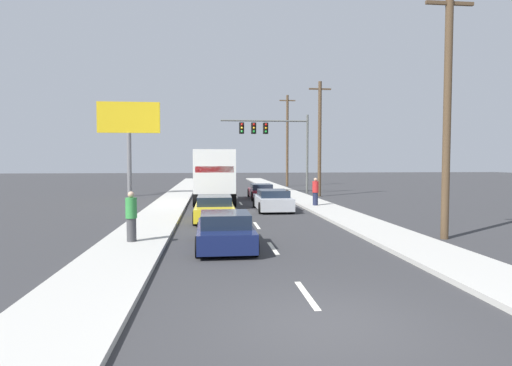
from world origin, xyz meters
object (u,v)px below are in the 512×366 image
Objects in this scene: traffic_signal_mast at (268,134)px; pedestrian_near_corner at (315,192)px; car_yellow at (214,209)px; utility_pole_near at (447,111)px; car_silver at (273,201)px; car_maroon at (261,192)px; box_truck at (214,173)px; pedestrian_mid_block at (131,217)px; utility_pole_mid at (320,138)px; roadside_billboard at (129,127)px; utility_pole_far at (287,140)px; car_navy at (225,231)px.

traffic_signal_mast is 12.14m from pedestrian_near_corner.
traffic_signal_mast reaches higher than car_yellow.
car_silver is at bearing 117.30° from utility_pole_near.
car_maroon is at bearing 87.97° from car_silver.
box_truck is at bearing -119.90° from traffic_signal_mast.
utility_pole_near is (5.01, -9.70, 4.14)m from car_silver.
car_maroon is 18.72m from utility_pole_near.
box_truck is 8.07m from car_yellow.
pedestrian_near_corner is 0.99× the size of pedestrian_mid_block.
utility_pole_near is (8.41, -6.05, 4.17)m from car_yellow.
traffic_signal_mast is 0.83× the size of utility_pole_mid.
traffic_signal_mast is at bearing 6.00° from roadside_billboard.
utility_pole_far reaches higher than utility_pole_near.
utility_pole_mid is at bearing 59.04° from pedestrian_mid_block.
box_truck is 0.88× the size of utility_pole_mid.
utility_pole_far is at bearing 77.75° from car_silver.
car_navy is 0.53× the size of traffic_signal_mast.
car_navy is (0.19, -14.70, -1.50)m from box_truck.
utility_pole_far reaches higher than roadside_billboard.
car_silver is at bearing -96.55° from traffic_signal_mast.
utility_pole_far is at bearing 84.32° from pedestrian_near_corner.
car_yellow is at bearing -107.46° from utility_pole_far.
utility_pole_mid is at bearing 89.47° from utility_pole_near.
car_navy is at bearing -103.65° from utility_pole_far.
pedestrian_mid_block reaches higher than car_maroon.
roadside_billboard is (-6.74, 14.98, 5.04)m from car_yellow.
utility_pole_near is (4.73, -17.62, 4.20)m from car_maroon.
car_silver is at bearing -118.94° from utility_pole_mid.
utility_pole_near is 25.94m from roadside_billboard.
utility_pole_mid is (8.59, 13.03, 4.20)m from car_yellow.
traffic_signal_mast is at bearing 78.76° from car_navy.
utility_pole_near is at bearing -35.74° from car_yellow.
car_silver is 11.68m from utility_pole_near.
utility_pole_far is (8.44, 26.82, 4.69)m from car_yellow.
car_maroon is 6.71m from traffic_signal_mast.
utility_pole_mid is 0.90× the size of utility_pole_far.
pedestrian_mid_block is at bearing 167.79° from car_navy.
car_silver is at bearing -156.10° from pedestrian_near_corner.
pedestrian_mid_block is at bearing -108.97° from utility_pole_far.
roadside_billboard is (-15.15, 21.04, 0.87)m from utility_pole_near.
utility_pole_far reaches higher than car_navy.
traffic_signal_mast is at bearing 97.13° from pedestrian_near_corner.
car_silver is (3.12, 10.42, 0.02)m from car_navy.
pedestrian_mid_block is at bearing -79.61° from roadside_billboard.
utility_pole_mid is at bearing 73.95° from pedestrian_near_corner.
car_yellow is 1.08× the size of car_silver.
traffic_signal_mast reaches higher than pedestrian_mid_block.
car_yellow is at bearing 144.26° from utility_pole_near.
roadside_billboard is (-15.33, 1.96, 0.84)m from utility_pole_mid.
car_maroon is at bearing -163.38° from utility_pole_mid.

